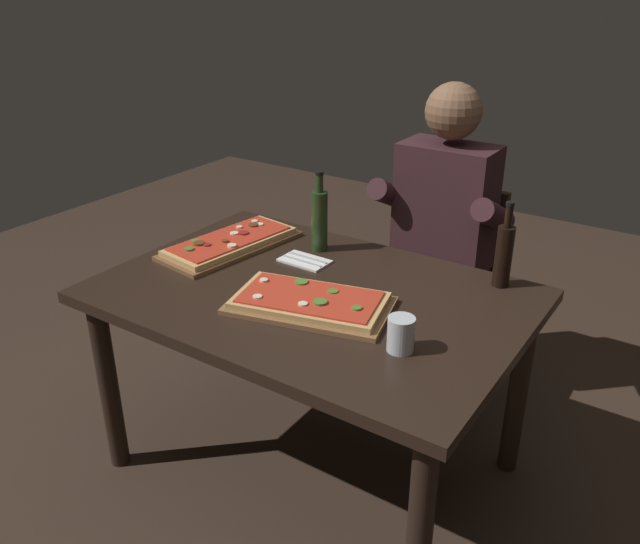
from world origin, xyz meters
TOP-DOWN VIEW (x-y plane):
  - ground_plane at (0.00, 0.00)m, footprint 6.40×6.40m
  - dining_table at (0.00, 0.00)m, footprint 1.40×0.96m
  - pizza_rectangular_front at (0.06, -0.10)m, footprint 0.56×0.39m
  - pizza_rectangular_left at (-0.47, 0.13)m, footprint 0.32×0.58m
  - wine_bottle_dark at (-0.17, 0.31)m, footprint 0.06×0.06m
  - oil_bottle_amber at (0.51, 0.39)m, footprint 0.06×0.06m
  - tumbler_near_camera at (0.42, -0.17)m, footprint 0.08×0.08m
  - napkin_cutlery_set at (-0.15, 0.18)m, footprint 0.18×0.11m
  - diner_chair at (0.13, 0.86)m, footprint 0.44×0.44m
  - seated_diner at (0.13, 0.74)m, footprint 0.53×0.41m

SIDE VIEW (x-z plane):
  - ground_plane at x=0.00m, z-range 0.00..0.00m
  - diner_chair at x=0.13m, z-range 0.05..0.92m
  - dining_table at x=0.00m, z-range 0.27..1.01m
  - seated_diner at x=0.13m, z-range 0.08..1.41m
  - napkin_cutlery_set at x=-0.15m, z-range 0.74..0.75m
  - pizza_rectangular_front at x=0.06m, z-range 0.73..0.78m
  - pizza_rectangular_left at x=-0.47m, z-range 0.73..0.78m
  - tumbler_near_camera at x=0.42m, z-range 0.73..0.84m
  - oil_bottle_amber at x=0.51m, z-range 0.71..1.01m
  - wine_bottle_dark at x=-0.17m, z-range 0.71..1.02m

